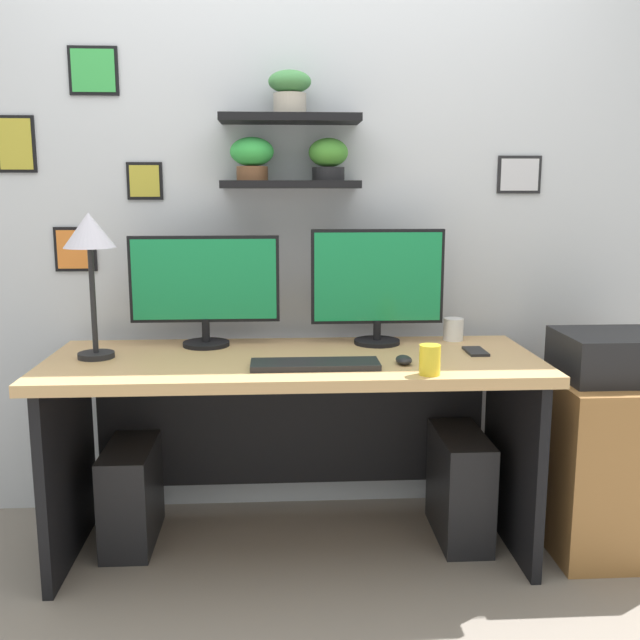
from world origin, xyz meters
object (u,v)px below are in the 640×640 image
at_px(keyboard, 315,364).
at_px(pen_cup, 430,360).
at_px(monitor_right, 377,283).
at_px(cell_phone, 476,351).
at_px(computer_mouse, 404,360).
at_px(coffee_mug, 453,329).
at_px(monitor_left, 205,286).
at_px(desk_lamp, 90,242).
at_px(computer_tower_left, 132,494).
at_px(desk, 293,407).
at_px(drawer_cabinet, 604,463).
at_px(printer, 612,356).
at_px(computer_tower_right, 460,486).

distance_m(keyboard, pen_cup, 0.39).
distance_m(monitor_right, cell_phone, 0.46).
bearing_deg(computer_mouse, coffee_mug, 55.19).
height_order(monitor_left, desk_lamp, desk_lamp).
height_order(coffee_mug, computer_tower_left, coffee_mug).
bearing_deg(computer_tower_left, monitor_left, 21.98).
xyz_separation_m(desk, monitor_left, (-0.33, 0.16, 0.44)).
distance_m(monitor_left, desk_lamp, 0.46).
distance_m(monitor_right, computer_tower_left, 1.25).
xyz_separation_m(desk_lamp, drawer_cabinet, (1.89, -0.06, -0.84)).
xyz_separation_m(computer_mouse, pen_cup, (0.06, -0.15, 0.04)).
height_order(computer_mouse, printer, printer).
bearing_deg(printer, drawer_cabinet, 90.00).
relative_size(desk_lamp, drawer_cabinet, 0.79).
relative_size(cell_phone, computer_tower_left, 0.35).
height_order(desk_lamp, printer, desk_lamp).
bearing_deg(monitor_right, computer_tower_left, -173.01).
xyz_separation_m(desk, desk_lamp, (-0.71, -0.03, 0.62)).
xyz_separation_m(monitor_right, cell_phone, (0.35, -0.19, -0.23)).
bearing_deg(computer_tower_left, computer_mouse, -12.76).
relative_size(desk, computer_tower_right, 4.22).
xyz_separation_m(keyboard, printer, (1.10, 0.12, -0.01)).
height_order(monitor_right, pen_cup, monitor_right).
distance_m(coffee_mug, computer_tower_right, 0.62).
xyz_separation_m(keyboard, cell_phone, (0.61, 0.19, -0.01)).
relative_size(desk_lamp, computer_tower_right, 1.23).
bearing_deg(computer_mouse, computer_tower_right, 35.58).
distance_m(keyboard, coffee_mug, 0.71).
distance_m(desk, drawer_cabinet, 1.20).
xyz_separation_m(cell_phone, computer_tower_right, (-0.03, 0.03, -0.54)).
relative_size(monitor_right, pen_cup, 5.18).
relative_size(desk, cell_phone, 12.72).
xyz_separation_m(monitor_right, computer_tower_left, (-0.96, -0.12, -0.80)).
bearing_deg(monitor_left, computer_mouse, -25.78).
bearing_deg(computer_tower_left, coffee_mug, 7.04).
relative_size(printer, computer_tower_right, 0.90).
height_order(computer_mouse, computer_tower_left, computer_mouse).
xyz_separation_m(monitor_right, desk_lamp, (-1.05, -0.19, 0.18)).
bearing_deg(printer, monitor_left, 170.64).
bearing_deg(drawer_cabinet, computer_mouse, -173.00).
distance_m(monitor_left, pen_cup, 0.94).
height_order(cell_phone, printer, printer).
relative_size(coffee_mug, computer_tower_left, 0.22).
height_order(keyboard, desk_lamp, desk_lamp).
xyz_separation_m(monitor_left, printer, (1.51, -0.25, -0.24)).
distance_m(coffee_mug, drawer_cabinet, 0.76).
bearing_deg(monitor_right, coffee_mug, 7.22).
bearing_deg(computer_tower_right, printer, -9.93).
relative_size(monitor_left, cell_phone, 4.09).
bearing_deg(computer_tower_left, drawer_cabinet, -4.16).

